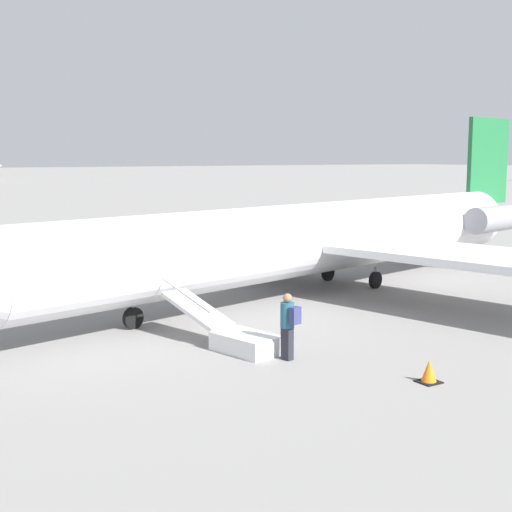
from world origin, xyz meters
name	(u,v)px	position (x,y,z in m)	size (l,w,h in m)	color
ground_plane	(310,293)	(0.00, 0.00, 0.00)	(600.00, 600.00, 0.00)	gray
airplane_main	(328,236)	(-0.96, -0.22, 2.12)	(31.42, 24.18, 7.08)	silver
boarding_stairs	(236,336)	(6.50, 5.46, 0.38)	(1.89, 4.14, 1.74)	silver
passenger	(288,322)	(5.87, 7.05, 1.00)	(0.40, 0.56, 1.74)	#23232D
traffic_cone_near_stairs	(429,372)	(4.13, 10.28, 0.25)	(0.49, 0.49, 0.54)	black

